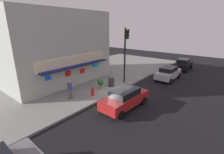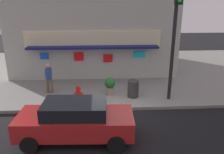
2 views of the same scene
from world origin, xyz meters
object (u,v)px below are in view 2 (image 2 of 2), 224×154
object	(u,v)px
parked_car_red	(76,120)
traffic_light	(175,27)
pedestrian	(49,77)
potted_plant_by_doorway	(110,85)
fire_hydrant	(78,93)
trash_can	(133,89)

from	to	relation	value
parked_car_red	traffic_light	bearing A→B (deg)	34.25
pedestrian	potted_plant_by_doorway	distance (m)	3.46
potted_plant_by_doorway	parked_car_red	xyz separation A→B (m)	(-1.52, -4.00, 0.08)
traffic_light	parked_car_red	xyz separation A→B (m)	(-4.64, -3.16, -3.14)
pedestrian	parked_car_red	xyz separation A→B (m)	(1.89, -4.48, -0.29)
fire_hydrant	pedestrian	distance (m)	2.07
potted_plant_by_doorway	parked_car_red	size ratio (longest dim) A/B	0.22
trash_can	parked_car_red	size ratio (longest dim) A/B	0.21
fire_hydrant	parked_car_red	size ratio (longest dim) A/B	0.18
traffic_light	fire_hydrant	xyz separation A→B (m)	(-4.82, 0.29, -3.41)
fire_hydrant	traffic_light	bearing A→B (deg)	-3.41
potted_plant_by_doorway	traffic_light	bearing A→B (deg)	-15.03
pedestrian	trash_can	bearing A→B (deg)	-10.42
potted_plant_by_doorway	parked_car_red	distance (m)	4.28
trash_can	fire_hydrant	bearing A→B (deg)	-176.59
traffic_light	potted_plant_by_doorway	bearing A→B (deg)	164.97
traffic_light	parked_car_red	distance (m)	6.43
traffic_light	potted_plant_by_doorway	world-z (taller)	traffic_light
pedestrian	parked_car_red	bearing A→B (deg)	-67.12
traffic_light	fire_hydrant	bearing A→B (deg)	176.59
fire_hydrant	pedestrian	size ratio (longest dim) A/B	0.47
potted_plant_by_doorway	parked_car_red	bearing A→B (deg)	-110.78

